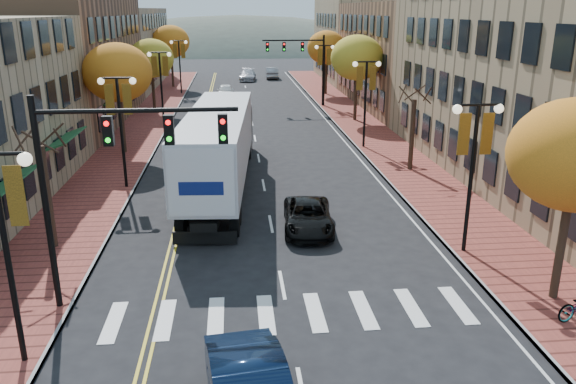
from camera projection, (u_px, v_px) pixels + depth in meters
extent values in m
plane|color=black|center=(294.00, 349.00, 16.24)|extent=(200.00, 200.00, 0.00)
cube|color=brown|center=(143.00, 128.00, 46.15)|extent=(4.00, 85.00, 0.15)
cube|color=brown|center=(358.00, 124.00, 47.80)|extent=(4.00, 85.00, 0.15)
cube|color=brown|center=(47.00, 58.00, 47.04)|extent=(12.00, 24.00, 11.00)
cube|color=#9E8966|center=(109.00, 48.00, 70.93)|extent=(12.00, 26.00, 9.50)
cube|color=brown|center=(433.00, 55.00, 56.13)|extent=(15.00, 24.00, 10.00)
cube|color=#9E8966|center=(379.00, 39.00, 76.79)|extent=(15.00, 20.00, 11.00)
cylinder|color=#382619|center=(48.00, 197.00, 22.29)|extent=(0.28, 0.28, 4.20)
cylinder|color=#382619|center=(122.00, 116.00, 37.32)|extent=(0.28, 0.28, 4.90)
ellipsoid|color=orange|center=(117.00, 72.00, 36.43)|extent=(4.48, 4.48, 3.81)
cylinder|color=#382619|center=(153.00, 87.00, 52.51)|extent=(0.28, 0.28, 4.55)
ellipsoid|color=gold|center=(151.00, 58.00, 51.69)|extent=(4.16, 4.16, 3.54)
cylinder|color=#382619|center=(172.00, 66.00, 69.47)|extent=(0.28, 0.28, 5.04)
ellipsoid|color=orange|center=(171.00, 41.00, 68.56)|extent=(4.61, 4.61, 3.92)
cylinder|color=#382619|center=(563.00, 234.00, 18.21)|extent=(0.28, 0.28, 4.55)
ellipsoid|color=orange|center=(576.00, 155.00, 17.39)|extent=(4.16, 4.16, 3.54)
cylinder|color=#382619|center=(412.00, 135.00, 33.40)|extent=(0.28, 0.28, 4.20)
cylinder|color=#382619|center=(356.00, 92.00, 48.43)|extent=(0.28, 0.28, 4.90)
ellipsoid|color=gold|center=(357.00, 58.00, 47.54)|extent=(4.48, 4.48, 3.81)
cylinder|color=#382619|center=(326.00, 73.00, 63.59)|extent=(0.28, 0.28, 4.76)
ellipsoid|color=orange|center=(327.00, 47.00, 62.73)|extent=(4.35, 4.35, 3.70)
cylinder|color=black|center=(9.00, 266.00, 14.62)|extent=(0.16, 0.16, 6.00)
sphere|color=#FFF2CC|center=(25.00, 159.00, 13.81)|extent=(0.36, 0.36, 0.36)
cube|color=orange|center=(16.00, 196.00, 14.07)|extent=(0.45, 0.03, 1.60)
cylinder|color=black|center=(122.00, 135.00, 29.76)|extent=(0.16, 0.16, 6.00)
cylinder|color=black|center=(116.00, 78.00, 28.83)|extent=(1.60, 0.10, 0.10)
sphere|color=#FFF2CC|center=(101.00, 81.00, 28.81)|extent=(0.36, 0.36, 0.36)
sphere|color=#FFF2CC|center=(133.00, 81.00, 28.95)|extent=(0.36, 0.36, 0.36)
cube|color=orange|center=(110.00, 100.00, 29.13)|extent=(0.45, 0.03, 1.60)
cube|color=orange|center=(127.00, 99.00, 29.21)|extent=(0.45, 0.03, 1.60)
cylinder|color=black|center=(162.00, 89.00, 46.79)|extent=(0.16, 0.16, 6.00)
cylinder|color=black|center=(159.00, 52.00, 45.86)|extent=(1.60, 0.10, 0.10)
sphere|color=#FFF2CC|center=(149.00, 54.00, 45.84)|extent=(0.36, 0.36, 0.36)
sphere|color=#FFF2CC|center=(169.00, 54.00, 45.98)|extent=(0.36, 0.36, 0.36)
cube|color=orange|center=(154.00, 66.00, 46.16)|extent=(0.45, 0.03, 1.60)
cube|color=orange|center=(165.00, 66.00, 46.25)|extent=(0.45, 0.03, 1.60)
cylinder|color=black|center=(180.00, 68.00, 63.83)|extent=(0.16, 0.16, 6.00)
cylinder|color=black|center=(178.00, 41.00, 62.90)|extent=(1.60, 0.10, 0.10)
sphere|color=#FFF2CC|center=(171.00, 42.00, 62.87)|extent=(0.36, 0.36, 0.36)
sphere|color=#FFF2CC|center=(186.00, 42.00, 63.02)|extent=(0.36, 0.36, 0.36)
cube|color=orange|center=(175.00, 51.00, 63.20)|extent=(0.45, 0.03, 1.60)
cube|color=orange|center=(183.00, 51.00, 63.28)|extent=(0.45, 0.03, 1.60)
cylinder|color=black|center=(470.00, 182.00, 21.68)|extent=(0.16, 0.16, 6.00)
cylinder|color=black|center=(479.00, 105.00, 20.74)|extent=(1.60, 0.10, 0.10)
sphere|color=#FFF2CC|center=(457.00, 109.00, 20.72)|extent=(0.36, 0.36, 0.36)
sphere|color=#FFF2CC|center=(499.00, 109.00, 20.86)|extent=(0.36, 0.36, 0.36)
cube|color=orange|center=(464.00, 134.00, 21.04)|extent=(0.45, 0.03, 1.60)
cube|color=orange|center=(487.00, 134.00, 21.13)|extent=(0.45, 0.03, 1.60)
cylinder|color=black|center=(365.00, 106.00, 38.71)|extent=(0.16, 0.16, 6.00)
cylinder|color=black|center=(367.00, 62.00, 37.78)|extent=(1.60, 0.10, 0.10)
sphere|color=#FFF2CC|center=(355.00, 64.00, 37.75)|extent=(0.36, 0.36, 0.36)
sphere|color=#FFF2CC|center=(378.00, 64.00, 37.90)|extent=(0.36, 0.36, 0.36)
cube|color=orange|center=(360.00, 78.00, 38.08)|extent=(0.45, 0.03, 1.60)
cube|color=orange|center=(373.00, 78.00, 38.16)|extent=(0.45, 0.03, 1.60)
cylinder|color=black|center=(324.00, 77.00, 55.74)|extent=(0.16, 0.16, 6.00)
cylinder|color=black|center=(325.00, 45.00, 54.81)|extent=(1.60, 0.10, 0.10)
sphere|color=#FFF2CC|center=(317.00, 47.00, 54.78)|extent=(0.36, 0.36, 0.36)
sphere|color=#FFF2CC|center=(333.00, 47.00, 54.93)|extent=(0.36, 0.36, 0.36)
cube|color=orange|center=(320.00, 57.00, 55.11)|extent=(0.45, 0.03, 1.60)
cube|color=orange|center=(329.00, 57.00, 55.19)|extent=(0.45, 0.03, 1.60)
cylinder|color=black|center=(46.00, 209.00, 17.32)|extent=(0.20, 0.20, 7.00)
cylinder|color=black|center=(137.00, 111.00, 16.66)|extent=(6.00, 0.14, 0.14)
cube|color=black|center=(108.00, 131.00, 16.76)|extent=(0.30, 0.25, 0.90)
sphere|color=#FF0C0C|center=(106.00, 124.00, 16.55)|extent=(0.16, 0.16, 0.16)
cube|color=black|center=(169.00, 130.00, 16.93)|extent=(0.30, 0.25, 0.90)
sphere|color=#FF0C0C|center=(168.00, 123.00, 16.72)|extent=(0.16, 0.16, 0.16)
cube|color=black|center=(223.00, 129.00, 17.08)|extent=(0.30, 0.25, 0.90)
sphere|color=#FF0C0C|center=(223.00, 122.00, 16.87)|extent=(0.16, 0.16, 0.16)
cylinder|color=black|center=(323.00, 71.00, 55.58)|extent=(0.20, 0.20, 7.00)
cylinder|color=black|center=(293.00, 40.00, 54.37)|extent=(6.00, 0.14, 0.14)
cube|color=black|center=(302.00, 47.00, 54.64)|extent=(0.30, 0.25, 0.90)
sphere|color=#FF0C0C|center=(303.00, 44.00, 54.43)|extent=(0.16, 0.16, 0.16)
cube|color=black|center=(284.00, 47.00, 54.47)|extent=(0.30, 0.25, 0.90)
sphere|color=#FF0C0C|center=(284.00, 44.00, 54.26)|extent=(0.16, 0.16, 0.16)
cube|color=black|center=(267.00, 47.00, 54.32)|extent=(0.30, 0.25, 0.90)
sphere|color=#FF0C0C|center=(267.00, 44.00, 54.11)|extent=(0.16, 0.16, 0.16)
cube|color=black|center=(220.00, 178.00, 29.49)|extent=(2.12, 14.42, 0.39)
cube|color=silver|center=(218.00, 142.00, 28.89)|extent=(3.89, 14.54, 3.10)
cube|color=black|center=(231.00, 127.00, 37.63)|extent=(2.99, 3.51, 2.76)
cylinder|color=black|center=(181.00, 225.00, 24.12)|extent=(0.46, 1.13, 1.11)
cylinder|color=black|center=(235.00, 224.00, 24.18)|extent=(0.46, 1.13, 1.11)
cylinder|color=black|center=(185.00, 214.00, 25.38)|extent=(0.46, 1.13, 1.11)
cylinder|color=black|center=(237.00, 213.00, 25.44)|extent=(0.46, 1.13, 1.11)
cylinder|color=black|center=(212.00, 151.00, 36.73)|extent=(0.46, 1.13, 1.11)
cylinder|color=black|center=(248.00, 150.00, 36.79)|extent=(0.46, 1.13, 1.11)
cylinder|color=black|center=(216.00, 142.00, 39.04)|extent=(0.46, 1.13, 1.11)
cylinder|color=black|center=(249.00, 142.00, 39.10)|extent=(0.46, 1.13, 1.11)
imported|color=black|center=(308.00, 216.00, 24.83)|extent=(2.46, 4.72, 1.27)
imported|color=silver|center=(225.00, 91.00, 62.03)|extent=(1.92, 4.42, 1.48)
imported|color=#B9B8C1|center=(248.00, 75.00, 77.19)|extent=(2.55, 5.32, 1.49)
imported|color=#93939A|center=(272.00, 73.00, 79.50)|extent=(1.77, 4.80, 1.57)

